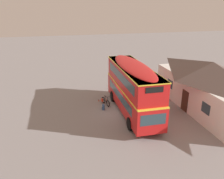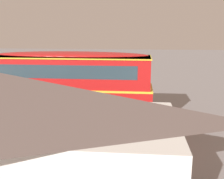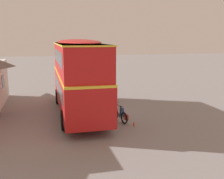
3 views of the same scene
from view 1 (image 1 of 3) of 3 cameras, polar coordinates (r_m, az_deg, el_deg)
name	(u,v)px [view 1 (image 1 of 3)]	position (r m, az deg, el deg)	size (l,w,h in m)	color
ground_plane	(120,112)	(22.14, 1.98, -5.77)	(120.00, 120.00, 0.00)	gray
double_decker_bus	(133,87)	(21.22, 5.21, 0.72)	(10.00, 2.73, 4.79)	black
touring_bicycle	(105,101)	(23.66, -1.71, -2.96)	(1.68, 0.74, 1.06)	black
backpack_on_ground	(103,107)	(22.59, -2.18, -4.40)	(0.35, 0.30, 0.57)	#2D4C7A
water_bottle_clear_plastic	(102,106)	(23.27, -2.46, -4.14)	(0.08, 0.08, 0.22)	silver
water_bottle_red_squeeze	(99,100)	(24.59, -3.32, -2.75)	(0.08, 0.08, 0.21)	#D84C33
pub_building	(210,85)	(24.07, 23.32, 0.97)	(13.22, 5.57, 4.76)	silver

